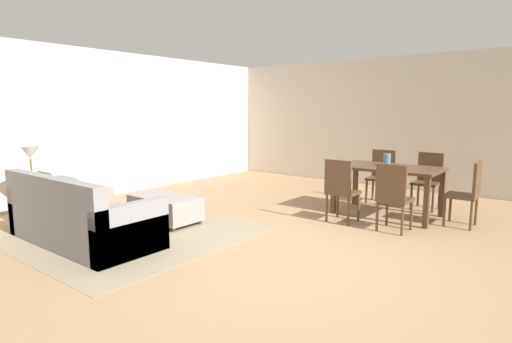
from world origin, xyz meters
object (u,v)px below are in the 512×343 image
couch (80,219)px  dining_chair_far_left (381,173)px  dining_chair_near_right (393,194)px  table_lamp (30,154)px  dining_chair_near_left (341,187)px  dining_chair_head_east (469,190)px  ottoman_table (165,207)px  side_table (33,191)px  dining_table (388,173)px  dining_chair_far_right (428,177)px  vase_centerpiece (387,160)px

couch → dining_chair_far_left: 4.90m
dining_chair_near_right → dining_chair_far_left: size_ratio=1.00×
table_lamp → dining_chair_near_left: (3.42, 2.75, -0.48)m
dining_chair_head_east → ottoman_table: bearing=-144.8°
ottoman_table → dining_chair_near_left: 2.54m
side_table → dining_table: (3.78, 3.60, 0.20)m
table_lamp → dining_chair_near_left: bearing=38.8°
side_table → dining_chair_far_right: dining_chair_far_right is taller
dining_chair_near_right → dining_chair_far_right: (-0.04, 1.69, 0.00)m
couch → dining_chair_far_left: bearing=65.4°
ottoman_table → dining_table: dining_table is taller
dining_chair_near_left → dining_table: bearing=67.1°
side_table → dining_chair_far_left: 5.55m
dining_table → dining_chair_near_right: (0.40, -0.85, -0.14)m
side_table → dining_chair_near_right: 5.01m
couch → side_table: bearing=178.1°
ottoman_table → dining_chair_far_left: size_ratio=1.11×
table_lamp → dining_chair_far_left: bearing=52.5°
dining_chair_near_right → vase_centerpiece: size_ratio=4.66×
dining_chair_far_left → side_table: bearing=-127.5°
dining_chair_near_right → vase_centerpiece: (-0.42, 0.84, 0.34)m
dining_chair_far_left → dining_chair_near_right: bearing=-63.9°
couch → dining_table: couch is taller
dining_chair_near_right → dining_chair_far_right: 1.69m
couch → ottoman_table: bearing=85.0°
dining_table → dining_chair_far_left: bearing=117.1°
couch → table_lamp: 1.51m
couch → dining_chair_near_right: size_ratio=2.26×
couch → dining_chair_head_east: size_ratio=2.26×
vase_centerpiece → side_table: bearing=-136.4°
ottoman_table → dining_chair_far_left: (1.93, 3.22, 0.29)m
dining_chair_head_east → vase_centerpiece: size_ratio=4.66×
table_lamp → dining_chair_near_right: 5.03m
table_lamp → dining_chair_near_right: bearing=33.3°
table_lamp → dining_table: table_lamp is taller
dining_table → dining_chair_head_east: dining_chair_head_east is taller
couch → dining_chair_near_right: bearing=44.5°
couch → side_table: size_ratio=3.52×
ottoman_table → couch: bearing=-95.0°
dining_table → dining_chair_far_right: dining_chair_far_right is taller
ottoman_table → dining_chair_head_east: dining_chair_head_east is taller
couch → table_lamp: (-1.34, 0.05, 0.71)m
ottoman_table → dining_chair_near_right: bearing=29.7°
dining_chair_head_east → vase_centerpiece: vase_centerpiece is taller
dining_chair_far_right → dining_chair_far_left: bearing=-177.5°
couch → ottoman_table: couch is taller
table_lamp → dining_chair_head_east: table_lamp is taller
couch → dining_table: (2.45, 3.65, 0.37)m
table_lamp → dining_table: 5.24m
dining_chair_far_right → vase_centerpiece: bearing=-114.2°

